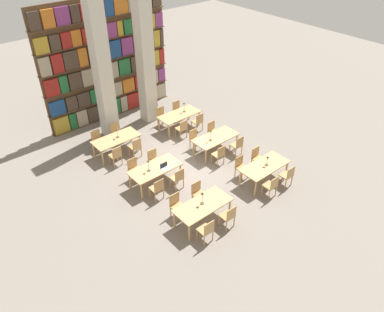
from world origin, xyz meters
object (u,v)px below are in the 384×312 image
(reading_table_0, at_px, (203,206))
(chair_7, at_px, (257,157))
(reading_table_5, at_px, (179,116))
(chair_13, at_px, (195,139))
(chair_3, at_px, (198,193))
(reading_table_2, at_px, (155,170))
(pillar_center, at_px, (145,58))
(desk_lamp_5, at_px, (184,106))
(chair_19, at_px, (117,132))
(desk_lamp_4, at_px, (117,131))
(chair_8, at_px, (157,188))
(chair_22, at_px, (198,121))
(reading_table_3, at_px, (216,139))
(chair_17, at_px, (98,140))
(chair_1, at_px, (177,205))
(chair_15, at_px, (213,131))
(chair_12, at_px, (219,154))
(chair_10, at_px, (178,178))
(chair_23, at_px, (178,110))
(chair_21, at_px, (162,116))
(desk_lamp_3, at_px, (211,134))
(chair_14, at_px, (237,145))
(chair_20, at_px, (182,128))
(chair_16, at_px, (116,155))
(chair_2, at_px, (228,216))
(chair_4, at_px, (271,186))
(chair_0, at_px, (206,230))
(chair_9, at_px, (134,169))
(desk_lamp_2, at_px, (148,164))
(chair_18, at_px, (136,147))
(desk_lamp_1, at_px, (267,159))
(chair_5, at_px, (241,166))
(pillar_left, at_px, (102,71))
(desk_lamp_0, at_px, (202,196))
(chair_6, at_px, (287,175))
(laptop, at_px, (165,168))
(reading_table_4, at_px, (116,140))
(reading_table_1, at_px, (265,167))

(reading_table_0, height_order, chair_7, chair_7)
(reading_table_5, bearing_deg, chair_13, -107.82)
(chair_3, bearing_deg, reading_table_2, -75.45)
(pillar_center, distance_m, desk_lamp_5, 2.67)
(chair_19, relative_size, desk_lamp_4, 2.11)
(chair_8, distance_m, chair_22, 4.88)
(reading_table_3, bearing_deg, chair_17, 137.77)
(chair_1, height_order, chair_8, same)
(reading_table_2, bearing_deg, chair_15, 12.82)
(chair_12, bearing_deg, chair_10, -177.41)
(chair_13, height_order, chair_23, same)
(chair_17, xyz_separation_m, chair_21, (3.28, -0.08, 0.00))
(chair_17, bearing_deg, desk_lamp_3, 134.66)
(chair_14, bearing_deg, chair_20, 109.72)
(pillar_center, height_order, chair_16, pillar_center)
(chair_2, bearing_deg, desk_lamp_4, 94.13)
(chair_4, relative_size, reading_table_2, 0.46)
(chair_0, relative_size, chair_7, 1.00)
(desk_lamp_3, bearing_deg, reading_table_3, 6.83)
(chair_8, relative_size, chair_10, 1.00)
(chair_0, bearing_deg, chair_9, 89.77)
(chair_8, distance_m, desk_lamp_2, 0.95)
(reading_table_3, xyz_separation_m, chair_21, (-0.37, 3.23, -0.16))
(chair_15, relative_size, desk_lamp_4, 2.11)
(pillar_center, relative_size, desk_lamp_4, 14.21)
(chair_17, height_order, chair_18, same)
(desk_lamp_3, bearing_deg, chair_3, -140.46)
(desk_lamp_3, bearing_deg, desk_lamp_1, -80.04)
(chair_12, distance_m, chair_13, 1.46)
(chair_5, bearing_deg, chair_15, -110.19)
(pillar_center, xyz_separation_m, chair_4, (0.07, -7.42, -2.51))
(chair_23, bearing_deg, chair_12, 74.97)
(chair_1, relative_size, desk_lamp_2, 1.87)
(chair_19, bearing_deg, chair_4, 109.13)
(chair_17, relative_size, reading_table_5, 0.46)
(chair_10, relative_size, desk_lamp_4, 2.11)
(pillar_left, height_order, chair_7, pillar_left)
(desk_lamp_0, relative_size, desk_lamp_2, 1.00)
(pillar_left, xyz_separation_m, chair_14, (3.12, -4.84, -2.51))
(pillar_center, xyz_separation_m, reading_table_5, (0.55, -1.61, -2.35))
(chair_20, xyz_separation_m, desk_lamp_5, (0.75, 0.76, 0.56))
(chair_6, distance_m, desk_lamp_5, 5.86)
(chair_9, distance_m, laptop, 1.25)
(chair_1, xyz_separation_m, chair_23, (4.15, 5.17, 0.00))
(chair_17, bearing_deg, reading_table_2, 98.70)
(chair_12, distance_m, chair_21, 3.96)
(reading_table_0, relative_size, chair_7, 2.16)
(reading_table_4, bearing_deg, reading_table_1, -58.07)
(chair_15, height_order, reading_table_5, chair_15)
(laptop, xyz_separation_m, chair_16, (-0.78, 2.20, -0.28))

